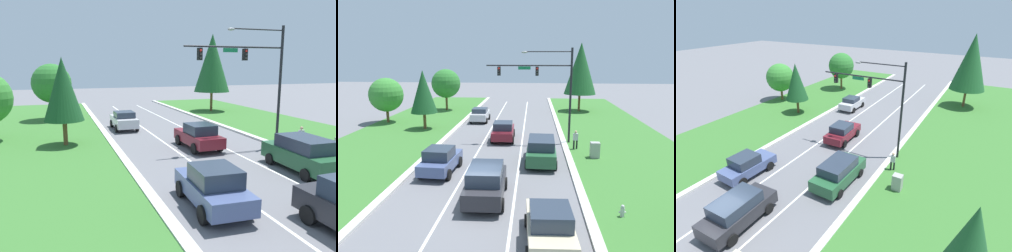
# 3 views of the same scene
# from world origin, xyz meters

# --- Properties ---
(traffic_signal_mast) EXTENTS (7.68, 0.41, 8.61)m
(traffic_signal_mast) POSITION_xyz_m (4.01, 13.41, 5.69)
(traffic_signal_mast) COLOR black
(traffic_signal_mast) RESTS_ON ground_plane
(slate_blue_sedan) EXTENTS (2.30, 4.46, 1.80)m
(slate_blue_sedan) POSITION_xyz_m (-3.52, 4.80, 0.90)
(slate_blue_sedan) COLOR #475684
(slate_blue_sedan) RESTS_ON ground_plane
(forest_suv) EXTENTS (2.39, 5.04, 1.93)m
(forest_suv) POSITION_xyz_m (3.44, 7.55, 1.00)
(forest_suv) COLOR #235633
(forest_suv) RESTS_ON ground_plane
(burgundy_sedan) EXTENTS (2.23, 4.63, 1.78)m
(burgundy_sedan) POSITION_xyz_m (-0.03, 14.04, 0.90)
(burgundy_sedan) COLOR maroon
(burgundy_sedan) RESTS_ON ground_plane
(silver_sedan) EXTENTS (2.10, 4.25, 1.68)m
(silver_sedan) POSITION_xyz_m (-3.65, 22.77, 0.86)
(silver_sedan) COLOR silver
(silver_sedan) RESTS_ON ground_plane
(pedestrian) EXTENTS (0.41, 0.29, 1.69)m
(pedestrian) POSITION_xyz_m (6.44, 11.22, 0.94)
(pedestrian) COLOR black
(pedestrian) RESTS_ON ground_plane
(conifer_far_right_tree) EXTENTS (4.49, 4.49, 9.71)m
(conifer_far_right_tree) POSITION_xyz_m (9.37, 31.12, 6.12)
(conifer_far_right_tree) COLOR brown
(conifer_far_right_tree) RESTS_ON ground_plane
(oak_far_left_tree) EXTENTS (4.14, 4.14, 6.02)m
(oak_far_left_tree) POSITION_xyz_m (-9.84, 30.44, 3.94)
(oak_far_left_tree) COLOR brown
(oak_far_left_tree) RESTS_ON ground_plane
(conifer_mid_left_tree) EXTENTS (2.84, 2.84, 6.42)m
(conifer_mid_left_tree) POSITION_xyz_m (-8.96, 17.87, 4.13)
(conifer_mid_left_tree) COLOR brown
(conifer_mid_left_tree) RESTS_ON ground_plane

